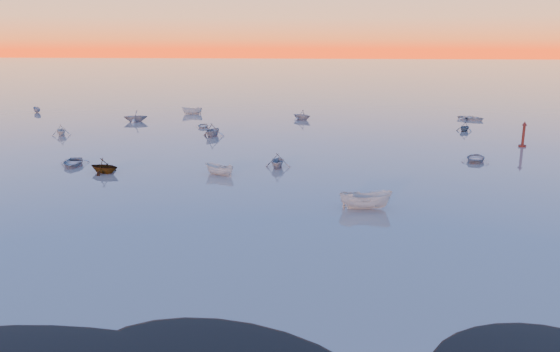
# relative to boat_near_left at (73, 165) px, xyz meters

# --- Properties ---
(ground) EXTENTS (600.00, 600.00, 0.00)m
(ground) POSITION_rel_boat_near_left_xyz_m (23.37, 63.31, 0.00)
(ground) COLOR #70635D
(ground) RESTS_ON ground
(moored_fleet) EXTENTS (124.00, 58.00, 1.20)m
(moored_fleet) POSITION_rel_boat_near_left_xyz_m (23.37, 16.31, 0.00)
(moored_fleet) COLOR #BBBBB6
(moored_fleet) RESTS_ON ground
(boat_near_left) EXTENTS (4.70, 3.02, 1.09)m
(boat_near_left) POSITION_rel_boat_near_left_xyz_m (0.00, 0.00, 0.00)
(boat_near_left) COLOR gray
(boat_near_left) RESTS_ON ground
(boat_near_center) EXTENTS (2.15, 4.47, 1.50)m
(boat_near_center) POSITION_rel_boat_near_left_xyz_m (31.52, -12.69, 0.00)
(boat_near_center) COLOR #BBBBB6
(boat_near_center) RESTS_ON ground
(boat_near_right) EXTENTS (3.52, 1.63, 1.22)m
(boat_near_right) POSITION_rel_boat_near_left_xyz_m (22.67, 1.56, 0.00)
(boat_near_right) COLOR gray
(boat_near_right) RESTS_ON ground
(channel_marker) EXTENTS (0.96, 0.96, 3.42)m
(channel_marker) POSITION_rel_boat_near_left_xyz_m (53.09, 16.81, 1.35)
(channel_marker) COLOR #43130E
(channel_marker) RESTS_ON ground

